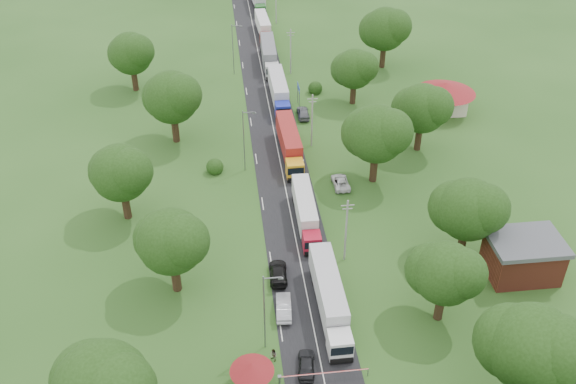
{
  "coord_description": "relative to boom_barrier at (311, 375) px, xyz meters",
  "views": [
    {
      "loc": [
        -8.51,
        -66.63,
        52.3
      ],
      "look_at": [
        -0.25,
        4.16,
        3.0
      ],
      "focal_mm": 40.0,
      "sensor_mm": 36.0,
      "label": 1
    }
  ],
  "objects": [
    {
      "name": "tree_11",
      "position": [
        -20.65,
        30.16,
        6.33
      ],
      "size": [
        8.8,
        8.8,
        11.07
      ],
      "color": "#382616",
      "rests_on": "ground"
    },
    {
      "name": "tree_13",
      "position": [
        -22.65,
        70.16,
        6.33
      ],
      "size": [
        8.8,
        8.8,
        11.07
      ],
      "color": "#382616",
      "rests_on": "ground"
    },
    {
      "name": "lamp_0",
      "position": [
        -3.99,
        5.0,
        4.66
      ],
      "size": [
        2.03,
        0.22,
        10.0
      ],
      "color": "slate",
      "rests_on": "ground"
    },
    {
      "name": "truck_2",
      "position": [
        3.03,
        43.45,
        1.34
      ],
      "size": [
        2.86,
        15.16,
        4.2
      ],
      "color": "gold",
      "rests_on": "ground"
    },
    {
      "name": "truck_5",
      "position": [
        3.29,
        95.13,
        1.12
      ],
      "size": [
        2.78,
        13.73,
        3.8
      ],
      "color": "maroon",
      "rests_on": "ground"
    },
    {
      "name": "tree_7",
      "position": [
        25.34,
        75.17,
        6.96
      ],
      "size": [
        9.6,
        9.6,
        12.05
      ],
      "color": "#382616",
      "rests_on": "ground"
    },
    {
      "name": "tree_1",
      "position": [
        19.34,
        -4.83,
        6.96
      ],
      "size": [
        9.6,
        9.6,
        12.05
      ],
      "color": "#382616",
      "rests_on": "ground"
    },
    {
      "name": "pole_4",
      "position": [
        6.86,
        102.0,
        3.79
      ],
      "size": [
        1.6,
        0.24,
        9.0
      ],
      "color": "gray",
      "rests_on": "ground"
    },
    {
      "name": "tree_3",
      "position": [
        21.35,
        17.16,
        6.33
      ],
      "size": [
        8.8,
        8.8,
        11.07
      ],
      "color": "#382616",
      "rests_on": "ground"
    },
    {
      "name": "tree_5",
      "position": [
        23.35,
        43.16,
        6.33
      ],
      "size": [
        8.8,
        8.8,
        11.07
      ],
      "color": "#382616",
      "rests_on": "ground"
    },
    {
      "name": "ground",
      "position": [
        1.36,
        25.0,
        -0.89
      ],
      "size": [
        260.0,
        260.0,
        0.0
      ],
      "primitive_type": "plane",
      "color": "#234918",
      "rests_on": "ground"
    },
    {
      "name": "tree_4",
      "position": [
        14.34,
        35.17,
        6.96
      ],
      "size": [
        9.6,
        9.6,
        12.05
      ],
      "color": "#382616",
      "rests_on": "ground"
    },
    {
      "name": "truck_0",
      "position": [
        3.46,
        9.42,
        1.32
      ],
      "size": [
        2.63,
        15.04,
        4.17
      ],
      "color": "white",
      "rests_on": "ground"
    },
    {
      "name": "car_verge_near",
      "position": [
        9.36,
        34.1,
        -0.22
      ],
      "size": [
        2.32,
        4.85,
        1.33
      ],
      "primitive_type": "imported",
      "rotation": [
        0.0,
        0.0,
        3.16
      ],
      "color": "silver",
      "rests_on": "ground"
    },
    {
      "name": "tree_6",
      "position": [
        16.35,
        60.14,
        5.7
      ],
      "size": [
        8.0,
        8.0,
        10.1
      ],
      "color": "#382616",
      "rests_on": "ground"
    },
    {
      "name": "guard_booth",
      "position": [
        -5.84,
        -0.0,
        1.27
      ],
      "size": [
        4.4,
        4.4,
        3.45
      ],
      "color": "beige",
      "rests_on": "ground"
    },
    {
      "name": "truck_4",
      "position": [
        3.04,
        78.62,
        1.35
      ],
      "size": [
        3.02,
        15.3,
        4.23
      ],
      "color": "silver",
      "rests_on": "ground"
    },
    {
      "name": "lamp_2",
      "position": [
        -3.99,
        75.0,
        4.66
      ],
      "size": [
        2.03,
        0.22,
        10.0
      ],
      "color": "slate",
      "rests_on": "ground"
    },
    {
      "name": "pole_2",
      "position": [
        6.86,
        46.0,
        3.79
      ],
      "size": [
        1.6,
        0.24,
        9.0
      ],
      "color": "gray",
      "rests_on": "ground"
    },
    {
      "name": "tree_12",
      "position": [
        -14.66,
        50.17,
        6.96
      ],
      "size": [
        9.6,
        9.6,
        12.05
      ],
      "color": "#382616",
      "rests_on": "ground"
    },
    {
      "name": "boom_barrier",
      "position": [
        0.0,
        0.0,
        0.0
      ],
      "size": [
        9.22,
        0.35,
        1.18
      ],
      "color": "slate",
      "rests_on": "ground"
    },
    {
      "name": "tree_2",
      "position": [
        15.35,
        7.14,
        5.7
      ],
      "size": [
        8.0,
        8.0,
        10.1
      ],
      "color": "#382616",
      "rests_on": "ground"
    },
    {
      "name": "pole_1",
      "position": [
        6.86,
        18.0,
        3.79
      ],
      "size": [
        1.6,
        0.24,
        9.0
      ],
      "color": "gray",
      "rests_on": "ground"
    },
    {
      "name": "pole_3",
      "position": [
        6.86,
        74.0,
        3.79
      ],
      "size": [
        1.6,
        0.24,
        9.0
      ],
      "color": "gray",
      "rests_on": "ground"
    },
    {
      "name": "car_verge_far",
      "position": [
        6.86,
        55.85,
        -0.06
      ],
      "size": [
        2.11,
        4.93,
        1.66
      ],
      "primitive_type": "imported",
      "rotation": [
        0.0,
        0.0,
        3.11
      ],
      "color": "#585C60",
      "rests_on": "ground"
    },
    {
      "name": "road",
      "position": [
        1.36,
        45.0,
        -0.89
      ],
      "size": [
        8.0,
        200.0,
        0.04
      ],
      "primitive_type": "cube",
      "color": "black",
      "rests_on": "ground"
    },
    {
      "name": "truck_3",
      "position": [
        3.27,
        62.09,
        1.33
      ],
      "size": [
        2.64,
        15.08,
        4.18
      ],
      "color": "#1B29A6",
      "rests_on": "ground"
    },
    {
      "name": "pedestrian_booth",
      "position": [
        -3.44,
        3.0,
        -0.09
      ],
      "size": [
        0.95,
        0.98,
        1.6
      ],
      "primitive_type": "imported",
      "rotation": [
        0.0,
        0.0,
        -0.91
      ],
      "color": "gray",
      "rests_on": "ground"
    },
    {
      "name": "house_brick",
      "position": [
        27.36,
        13.0,
        1.76
      ],
      "size": [
        8.6,
        6.6,
        5.2
      ],
      "color": "maroon",
      "rests_on": "ground"
    },
    {
      "name": "car_lane_front",
      "position": [
        -0.24,
        1.5,
        -0.17
      ],
      "size": [
        2.26,
        4.41,
        1.44
      ],
      "primitive_type": "imported",
      "rotation": [
        0.0,
        0.0,
        3.01
      ],
      "color": "black",
      "rests_on": "ground"
    },
    {
      "name": "info_sign",
      "position": [
        6.56,
        60.0,
        2.11
      ],
      "size": [
        0.12,
        3.1,
        4.1
      ],
      "color": "slate",
      "rests_on": "ground"
    },
    {
      "name": "car_lane_rear",
      "position": [
        -1.64,
        15.65,
        -0.15
      ],
      "size": [
        2.4,
        5.24,
        1.49
      ],
      "primitive_type": "imported",
      "rotation": [
        0.0,
        0.0,
        3.08
      ],
      "color": "black",
      "rests_on": "ground"
    },
    {
      "name": "lamp_1",
      "position": [
        -3.99,
        40.0,
        4.66
      ],
      "size": [
        2.03,
        0.22,
        10.0
      ],
      "color": "slate",
      "rests_on": "ground"
    },
    {
      "name": "car_lane_mid",
      "position": [
        -1.64,
        9.86,
        -0.11
      ],
      "size": [
        2.03,
        4.87,
        1.57
      ],
      "primitive_type": "imported",
      "rotation": [
        0.0,
        0.0,
        3.06
      ],
      "color": "#ACAEB5",
      "rests_on": "ground"
    },
    {
      "name": "tree_10",
      "position": [
        -13.65,
        15.16,
        6.33
      ],
      "size": [
        8.8,
        8.8,
        11.07
      ],
      "color": "#382616",
      "rests_on": "ground"
    },
    {
      "name": "house_cream",
      "position": [
        31.36,
        55.0,
        2.75
      ],
      "size": [
        10.08,
        10.08,
        5.8
      ],
      "color": "beige",
      "rests_on": "ground"
    },
    {
      "name": "truck_1",
      "position": [
        3.07,
        25.9,
        1.1
      ],
      "size": [
        2.49,
        13.53,
        3.75
      ],
      "color": "#A51228",
      "rests_on": "ground"
    }
  ]
}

